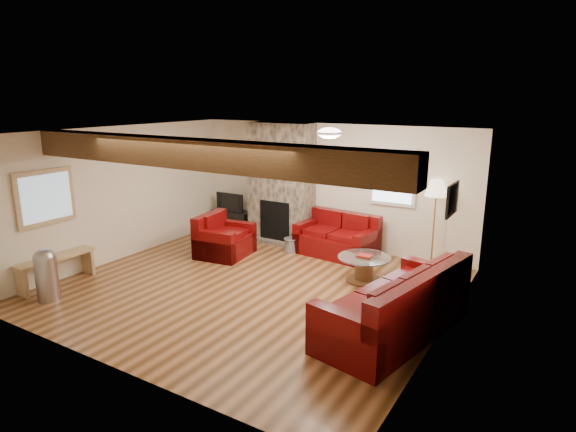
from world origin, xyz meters
name	(u,v)px	position (x,y,z in m)	size (l,w,h in m)	color
room	(250,213)	(0.00, 0.00, 1.25)	(8.00, 8.00, 8.00)	#523115
oak_beam	(193,154)	(0.00, -1.25, 2.31)	(6.00, 0.36, 0.38)	#372210
chimney_breast	(281,184)	(-1.00, 2.49, 1.22)	(1.40, 0.67, 2.50)	#39342C
back_window	(393,177)	(1.35, 2.71, 1.55)	(0.90, 0.08, 1.10)	silver
hatch_window	(45,197)	(-2.96, -1.50, 1.45)	(0.08, 1.00, 0.90)	tan
ceiling_dome	(329,135)	(0.90, 0.90, 2.44)	(0.40, 0.40, 0.18)	white
artwork_back	(335,164)	(0.15, 2.71, 1.70)	(0.42, 0.06, 0.52)	black
artwork_right	(452,199)	(2.96, 0.30, 1.75)	(0.06, 0.55, 0.42)	black
sofa_three	(395,301)	(2.48, -0.28, 0.46)	(2.39, 1.00, 0.92)	#450405
loveseat	(337,235)	(0.44, 2.23, 0.40)	(1.52, 0.87, 0.81)	#450405
armchair_red	(225,235)	(-1.40, 1.07, 0.40)	(1.00, 0.87, 0.81)	#450405
coffee_table	(364,269)	(1.44, 1.22, 0.22)	(0.88, 0.88, 0.46)	#462916
tv_cabinet	(232,221)	(-2.35, 2.53, 0.24)	(0.96, 0.38, 0.48)	black
television	(232,202)	(-2.35, 2.53, 0.69)	(0.73, 0.10, 0.42)	black
floor_lamp	(436,193)	(2.21, 2.55, 1.37)	(0.41, 0.41, 1.60)	#B3844A
pine_bench	(57,270)	(-2.83, -1.54, 0.24)	(0.30, 1.29, 0.48)	tan
pedal_bin	(46,274)	(-2.39, -1.99, 0.41)	(0.33, 0.33, 0.82)	#98989C
coal_bucket	(291,245)	(-0.41, 1.93, 0.14)	(0.30, 0.30, 0.29)	gray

